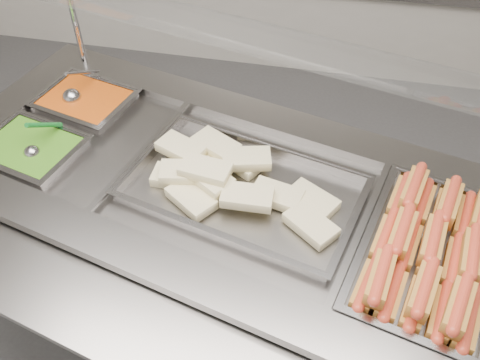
% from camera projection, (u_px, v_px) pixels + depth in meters
% --- Properties ---
extents(steam_counter, '(2.10, 1.32, 0.93)m').
position_uv_depth(steam_counter, '(228.00, 267.00, 2.02)').
color(steam_counter, gray).
rests_on(steam_counter, ground).
extents(tray_rail, '(1.87, 0.82, 0.05)m').
position_uv_depth(tray_rail, '(133.00, 323.00, 1.39)').
color(tray_rail, gray).
rests_on(tray_rail, steam_counter).
extents(sneeze_guard, '(1.73, 0.72, 0.46)m').
position_uv_depth(sneeze_guard, '(258.00, 41.00, 1.57)').
color(sneeze_guard, silver).
rests_on(sneeze_guard, steam_counter).
extents(pan_hotdogs, '(0.48, 0.64, 0.10)m').
position_uv_depth(pan_hotdogs, '(427.00, 261.00, 1.52)').
color(pan_hotdogs, gray).
rests_on(pan_hotdogs, steam_counter).
extents(pan_wraps, '(0.78, 0.58, 0.07)m').
position_uv_depth(pan_wraps, '(243.00, 192.00, 1.69)').
color(pan_wraps, gray).
rests_on(pan_wraps, steam_counter).
extents(pan_beans, '(0.36, 0.32, 0.10)m').
position_uv_depth(pan_beans, '(87.00, 108.00, 2.02)').
color(pan_beans, gray).
rests_on(pan_beans, steam_counter).
extents(pan_peas, '(0.36, 0.32, 0.10)m').
position_uv_depth(pan_peas, '(33.00, 156.00, 1.83)').
color(pan_peas, gray).
rests_on(pan_peas, steam_counter).
extents(hotdogs_in_buns, '(0.41, 0.59, 0.12)m').
position_uv_depth(hotdogs_in_buns, '(430.00, 251.00, 1.48)').
color(hotdogs_in_buns, '#A16321').
rests_on(hotdogs_in_buns, pan_hotdogs).
extents(tortilla_wraps, '(0.63, 0.42, 0.10)m').
position_uv_depth(tortilla_wraps, '(226.00, 176.00, 1.69)').
color(tortilla_wraps, beige).
rests_on(tortilla_wraps, pan_wraps).
extents(ladle, '(0.08, 0.20, 0.15)m').
position_uv_depth(ladle, '(73.00, 96.00, 1.99)').
color(ladle, '#A1A0A5').
rests_on(ladle, pan_beans).
extents(serving_spoon, '(0.08, 0.18, 0.15)m').
position_uv_depth(serving_spoon, '(35.00, 148.00, 1.78)').
color(serving_spoon, '#A1A0A5').
rests_on(serving_spoon, pan_peas).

